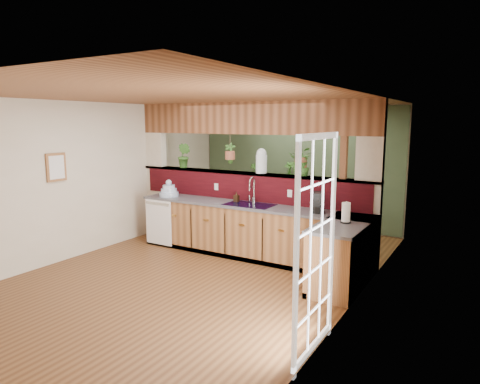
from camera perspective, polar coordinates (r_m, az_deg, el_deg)
The scene contains 28 objects.
ground at distance 6.69m, azimuth -4.82°, elevation -10.45°, with size 4.60×7.00×0.01m, color brown.
ceiling at distance 6.31m, azimuth -5.15°, elevation 12.38°, with size 4.60×7.00×0.01m, color brown.
wall_back at distance 9.41m, azimuth 7.54°, elevation 3.40°, with size 4.60×0.02×2.60m, color beige.
wall_left at distance 7.92m, azimuth -18.64°, elevation 1.88°, with size 0.02×7.00×2.60m, color beige.
wall_right at distance 5.38m, azimuth 15.36°, elevation -1.29°, with size 0.02×7.00×2.60m, color beige.
pass_through_partition at distance 7.50m, azimuth 1.22°, elevation 1.12°, with size 4.60×0.21×2.60m.
pass_through_ledge at distance 7.49m, azimuth 1.04°, elevation 2.50°, with size 4.60×0.21×0.04m, color brown.
header_beam at distance 7.44m, azimuth 1.06°, elevation 9.83°, with size 4.60×0.15×0.55m, color brown.
sage_backwall at distance 9.40m, azimuth 7.49°, elevation 3.39°, with size 4.55×0.02×2.55m, color #475C3F.
countertop at distance 6.87m, azimuth 5.12°, elevation -6.01°, with size 4.14×1.52×0.90m.
dishwasher at distance 7.95m, azimuth -10.81°, elevation -3.95°, with size 0.58×0.03×0.82m.
navy_sink at distance 7.13m, azimuth 1.28°, elevation -2.31°, with size 0.82×0.50×0.18m.
french_door at distance 4.24m, azimuth 10.08°, elevation -7.41°, with size 0.06×1.02×2.16m, color white.
framed_print at distance 7.38m, azimuth -23.30°, elevation 3.05°, with size 0.04×0.35×0.45m.
faucet at distance 7.23m, azimuth 1.69°, elevation 0.41°, with size 0.19×0.20×0.45m.
dish_stack at distance 8.00m, azimuth -9.46°, elevation 0.12°, with size 0.36×0.36×0.31m.
soap_dispenser at distance 7.34m, azimuth -0.48°, elevation -0.66°, with size 0.08×0.08×0.17m, color #392614.
coffee_maker at distance 6.60m, azimuth 10.41°, elevation -1.47°, with size 0.16×0.28×0.31m.
paper_towel at distance 5.99m, azimuth 13.94°, elevation -2.74°, with size 0.14×0.14×0.30m.
glass_jar at distance 7.34m, azimuth 2.87°, elevation 4.18°, with size 0.19×0.19×0.42m.
ledge_plant_left at distance 8.24m, azimuth -7.46°, elevation 4.84°, with size 0.26×0.21×0.47m, color #2D5A1F.
ledge_plant_right at distance 7.02m, azimuth 8.42°, elevation 3.54°, with size 0.20×0.20×0.35m, color #2D5A1F.
hanging_plant_a at distance 7.63m, azimuth -1.34°, elevation 6.07°, with size 0.23×0.19×0.48m.
hanging_plant_b at distance 7.01m, azimuth 8.16°, elevation 5.74°, with size 0.45×0.41×0.54m.
shelving_console at distance 9.48m, azimuth 4.42°, elevation -1.39°, with size 1.42×0.38×0.95m, color black.
shelf_plant_a at distance 9.60m, azimuth 1.96°, elevation 2.82°, with size 0.21×0.14×0.40m, color #2D5A1F.
shelf_plant_b at distance 9.22m, azimuth 6.61°, elevation 2.63°, with size 0.25×0.25×0.44m, color #2D5A1F.
floor_plant at distance 8.35m, azimuth 10.29°, elevation -3.56°, with size 0.76×0.65×0.84m, color #2D5A1F.
Camera 1 is at (3.68, -5.11, 2.26)m, focal length 32.00 mm.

